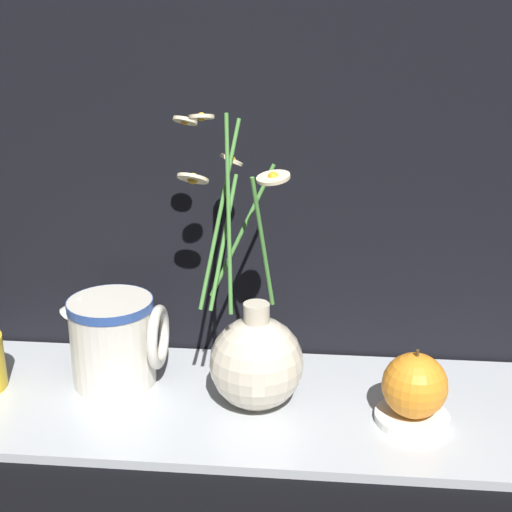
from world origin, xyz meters
name	(u,v)px	position (x,y,z in m)	size (l,w,h in m)	color
ground_plane	(257,409)	(0.00, 0.00, 0.00)	(6.00, 6.00, 0.00)	black
shelf	(257,405)	(0.00, 0.00, 0.01)	(0.89, 0.28, 0.01)	#B2B7BC
vase_with_flowers	(253,357)	(-0.01, -0.01, 0.08)	(0.16, 0.16, 0.38)	beige
ceramic_pitcher	(115,337)	(-0.20, 0.04, 0.08)	(0.14, 0.11, 0.13)	beige
saucer_plate	(412,418)	(0.20, -0.03, 0.02)	(0.09, 0.09, 0.01)	white
orange_fruit	(415,385)	(0.20, -0.03, 0.06)	(0.08, 0.08, 0.09)	orange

